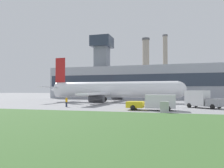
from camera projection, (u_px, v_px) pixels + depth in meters
ground_plane at (121, 103)px, 44.69m from camera, size 400.00×400.00×0.00m
terminal_building at (140, 82)px, 76.38m from camera, size 63.23×15.90×22.62m
smokestack_left at (146, 67)px, 111.97m from camera, size 3.97×3.97×29.78m
smokestack_right at (165, 65)px, 107.60m from camera, size 2.62×2.62×30.37m
airplane at (111, 90)px, 48.81m from camera, size 31.50×28.57×10.51m
pushback_tug at (201, 98)px, 44.92m from camera, size 3.65×2.95×2.28m
baggage_truck at (155, 102)px, 29.03m from camera, size 6.41×2.82×2.07m
fuel_truck at (201, 99)px, 32.97m from camera, size 5.43×4.66×2.65m
ground_crew_person at (66, 102)px, 34.91m from camera, size 0.51×0.51×1.62m
traffic_cone_near_nose at (147, 104)px, 38.10m from camera, size 0.45×0.45×0.57m
utility_cabinet at (164, 107)px, 25.79m from camera, size 1.02×0.74×1.34m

